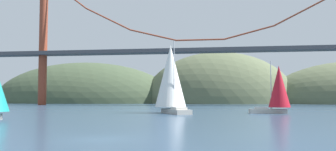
% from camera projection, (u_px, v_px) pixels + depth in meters
% --- Properties ---
extents(ground_plane, '(360.00, 360.00, 0.00)m').
position_uv_depth(ground_plane, '(101.00, 139.00, 23.13)').
color(ground_plane, '#2D4760').
extents(headland_center, '(64.69, 44.00, 43.60)m').
position_uv_depth(headland_center, '(218.00, 103.00, 155.54)').
color(headland_center, '#5B6647').
rests_on(headland_center, ground_plane).
extents(headland_left, '(84.26, 44.00, 36.32)m').
position_uv_depth(headland_left, '(84.00, 103.00, 164.73)').
color(headland_left, '#425138').
rests_on(headland_left, ground_plane).
extents(suspension_bridge, '(144.03, 6.00, 44.65)m').
position_uv_depth(suspension_bridge, '(200.00, 44.00, 118.00)').
color(suspension_bridge, brown).
rests_on(suspension_bridge, ground_plane).
extents(sailboat_crimson_sail, '(6.85, 3.85, 8.58)m').
position_uv_depth(sailboat_crimson_sail, '(278.00, 89.00, 59.97)').
color(sailboat_crimson_sail, '#B7B2A8').
rests_on(sailboat_crimson_sail, ground_plane).
extents(sailboat_white_mainsail, '(7.65, 10.09, 11.86)m').
position_uv_depth(sailboat_white_mainsail, '(171.00, 78.00, 61.48)').
color(sailboat_white_mainsail, '#B7B2A8').
rests_on(sailboat_white_mainsail, ground_plane).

